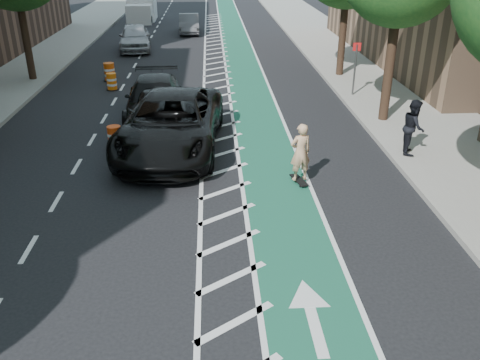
{
  "coord_description": "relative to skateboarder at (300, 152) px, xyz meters",
  "views": [
    {
      "loc": [
        1.17,
        -10.3,
        6.57
      ],
      "look_at": [
        1.83,
        1.19,
        1.1
      ],
      "focal_mm": 38.0,
      "sensor_mm": 36.0,
      "label": 1
    }
  ],
  "objects": [
    {
      "name": "bike_lane",
      "position": [
        -0.7,
        6.8,
        -0.98
      ],
      "size": [
        2.0,
        90.0,
        0.01
      ],
      "primitive_type": "cube",
      "color": "#195840",
      "rests_on": "ground"
    },
    {
      "name": "ground",
      "position": [
        -3.7,
        -3.2,
        -0.99
      ],
      "size": [
        120.0,
        120.0,
        0.0
      ],
      "primitive_type": "plane",
      "color": "black",
      "rests_on": "ground"
    },
    {
      "name": "curb_right",
      "position": [
        3.35,
        6.8,
        -0.91
      ],
      "size": [
        0.12,
        90.0,
        0.16
      ],
      "primitive_type": "cube",
      "color": "gray",
      "rests_on": "ground"
    },
    {
      "name": "pedestrian",
      "position": [
        4.0,
        1.79,
        0.07
      ],
      "size": [
        0.9,
        1.04,
        1.81
      ],
      "primitive_type": "imported",
      "rotation": [
        0.0,
        0.0,
        1.29
      ],
      "color": "black",
      "rests_on": "sidewalk_right"
    },
    {
      "name": "skateboard",
      "position": [
        -0.0,
        0.0,
        -0.89
      ],
      "size": [
        0.47,
        0.9,
        0.12
      ],
      "rotation": [
        0.0,
        0.0,
        0.27
      ],
      "color": "black",
      "rests_on": "ground"
    },
    {
      "name": "skateboarder",
      "position": [
        0.0,
        0.0,
        0.0
      ],
      "size": [
        0.72,
        0.57,
        1.74
      ],
      "primitive_type": "imported",
      "rotation": [
        0.0,
        0.0,
        3.41
      ],
      "color": "tan",
      "rests_on": "skateboard"
    },
    {
      "name": "barrel_c",
      "position": [
        -7.7,
        12.53,
        -0.55
      ],
      "size": [
        0.67,
        0.67,
        0.92
      ],
      "color": "#DD4F0B",
      "rests_on": "ground"
    },
    {
      "name": "box_truck",
      "position": [
        -8.51,
        33.77,
        -0.02
      ],
      "size": [
        2.34,
        5.05,
        2.09
      ],
      "rotation": [
        0.0,
        0.0,
        0.01
      ],
      "color": "white",
      "rests_on": "ground"
    },
    {
      "name": "car_grey",
      "position": [
        -4.13,
        27.0,
        -0.28
      ],
      "size": [
        1.64,
        4.32,
        1.41
      ],
      "primitive_type": "imported",
      "rotation": [
        0.0,
        0.0,
        0.04
      ],
      "color": "#57585C",
      "rests_on": "ground"
    },
    {
      "name": "buffer_strip",
      "position": [
        -2.2,
        6.8,
        -0.98
      ],
      "size": [
        1.4,
        90.0,
        0.01
      ],
      "primitive_type": "cube",
      "color": "silver",
      "rests_on": "ground"
    },
    {
      "name": "curb_left",
      "position": [
        -10.75,
        6.8,
        -0.91
      ],
      "size": [
        0.12,
        90.0,
        0.16
      ],
      "primitive_type": "cube",
      "color": "gray",
      "rests_on": "ground"
    },
    {
      "name": "suv_far",
      "position": [
        -4.83,
        6.43,
        -0.21
      ],
      "size": [
        2.39,
        5.46,
        1.56
      ],
      "primitive_type": "imported",
      "rotation": [
        0.0,
        0.0,
        0.04
      ],
      "color": "black",
      "rests_on": "ground"
    },
    {
      "name": "sign_post",
      "position": [
        3.9,
        8.8,
        0.36
      ],
      "size": [
        0.35,
        0.08,
        2.47
      ],
      "color": "#4C4C4C",
      "rests_on": "ground"
    },
    {
      "name": "sidewalk_right",
      "position": [
        5.8,
        6.8,
        -0.91
      ],
      "size": [
        5.0,
        90.0,
        0.15
      ],
      "primitive_type": "cube",
      "color": "gray",
      "rests_on": "ground"
    },
    {
      "name": "car_silver",
      "position": [
        -7.42,
        20.54,
        -0.16
      ],
      "size": [
        2.44,
        5.0,
        1.64
      ],
      "primitive_type": "imported",
      "rotation": [
        0.0,
        0.0,
        0.11
      ],
      "color": "#A6A6AC",
      "rests_on": "ground"
    },
    {
      "name": "barrel_b",
      "position": [
        -7.3,
        10.8,
        -0.61
      ],
      "size": [
        0.59,
        0.59,
        0.8
      ],
      "color": "orange",
      "rests_on": "ground"
    },
    {
      "name": "suv_near",
      "position": [
        -3.92,
        2.91,
        -0.04
      ],
      "size": [
        3.73,
        7.09,
        1.9
      ],
      "primitive_type": "imported",
      "rotation": [
        0.0,
        0.0,
        -0.09
      ],
      "color": "black",
      "rests_on": "ground"
    },
    {
      "name": "barrel_a",
      "position": [
        -5.9,
        3.11,
        -0.61
      ],
      "size": [
        0.59,
        0.59,
        0.81
      ],
      "color": "#DE410B",
      "rests_on": "ground"
    }
  ]
}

